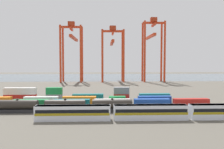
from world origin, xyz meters
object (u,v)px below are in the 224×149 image
at_px(shipping_container_10, 20,98).
at_px(freight_tank_row, 65,106).
at_px(shipping_container_3, 152,103).
at_px(shipping_container_12, 54,97).
at_px(gantry_crane_east, 153,43).
at_px(passenger_train, 150,111).
at_px(shipping_container_7, 79,100).
at_px(gantry_crane_west, 72,45).
at_px(gantry_crane_central, 113,48).
at_px(shipping_container_14, 88,97).
at_px(shipping_container_5, 3,100).
at_px(shipping_container_1, 72,103).

bearing_deg(shipping_container_10, freight_tank_row, -44.97).
height_order(shipping_container_3, shipping_container_12, same).
height_order(shipping_container_12, gantry_crane_east, gantry_crane_east).
height_order(freight_tank_row, shipping_container_3, freight_tank_row).
relative_size(passenger_train, shipping_container_12, 9.94).
bearing_deg(shipping_container_7, gantry_crane_west, 99.06).
bearing_deg(gantry_crane_central, shipping_container_14, -98.37).
xyz_separation_m(freight_tank_row, gantry_crane_east, (49.75, 109.20, 27.50)).
height_order(shipping_container_7, shipping_container_12, same).
bearing_deg(shipping_container_5, shipping_container_3, -6.86).
relative_size(shipping_container_10, gantry_crane_west, 0.27).
relative_size(gantry_crane_west, gantry_crane_central, 1.07).
bearing_deg(shipping_container_5, shipping_container_14, 11.85).
height_order(shipping_container_5, shipping_container_12, same).
xyz_separation_m(freight_tank_row, shipping_container_7, (2.77, 14.41, -0.67)).
bearing_deg(shipping_container_10, shipping_container_5, -122.31).
distance_m(passenger_train, shipping_container_1, 29.12).
height_order(passenger_train, gantry_crane_west, gantry_crane_west).
relative_size(freight_tank_row, shipping_container_7, 3.34).
bearing_deg(freight_tank_row, shipping_container_12, 110.23).
bearing_deg(shipping_container_7, shipping_container_10, 164.90).
bearing_deg(shipping_container_3, shipping_container_7, 165.87).
bearing_deg(shipping_container_3, passenger_train, -103.01).
height_order(passenger_train, shipping_container_1, passenger_train).
bearing_deg(shipping_container_5, passenger_train, -26.32).
bearing_deg(gantry_crane_west, shipping_container_1, -82.55).
relative_size(shipping_container_3, shipping_container_12, 2.00).
distance_m(shipping_container_10, shipping_container_14, 26.29).
xyz_separation_m(shipping_container_5, shipping_container_14, (30.31, 6.36, 0.00)).
xyz_separation_m(shipping_container_10, shipping_container_14, (26.29, 0.00, 0.00)).
distance_m(freight_tank_row, gantry_crane_west, 113.87).
bearing_deg(passenger_train, freight_tank_row, 157.93).
xyz_separation_m(freight_tank_row, shipping_container_3, (28.03, 8.05, -0.67)).
distance_m(passenger_train, shipping_container_14, 35.63).
xyz_separation_m(shipping_container_5, shipping_container_7, (27.59, 0.00, 0.00)).
relative_size(shipping_container_5, shipping_container_7, 0.50).
bearing_deg(shipping_container_14, gantry_crane_central, 81.63).
xyz_separation_m(shipping_container_7, gantry_crane_central, (15.86, 95.62, 24.74)).
relative_size(freight_tank_row, shipping_container_14, 3.34).
height_order(freight_tank_row, shipping_container_12, freight_tank_row).
distance_m(shipping_container_1, gantry_crane_central, 106.44).
xyz_separation_m(freight_tank_row, shipping_container_5, (-24.82, 14.41, -0.67)).
height_order(shipping_container_1, gantry_crane_east, gantry_crane_east).
distance_m(shipping_container_5, shipping_container_10, 7.52).
bearing_deg(gantry_crane_east, gantry_crane_west, 179.15).
xyz_separation_m(shipping_container_12, gantry_crane_east, (57.40, 88.43, 28.17)).
bearing_deg(gantry_crane_west, freight_tank_row, -83.53).
bearing_deg(shipping_container_7, shipping_container_1, -106.71).
distance_m(passenger_train, shipping_container_10, 54.13).
bearing_deg(shipping_container_12, shipping_container_14, 0.00).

